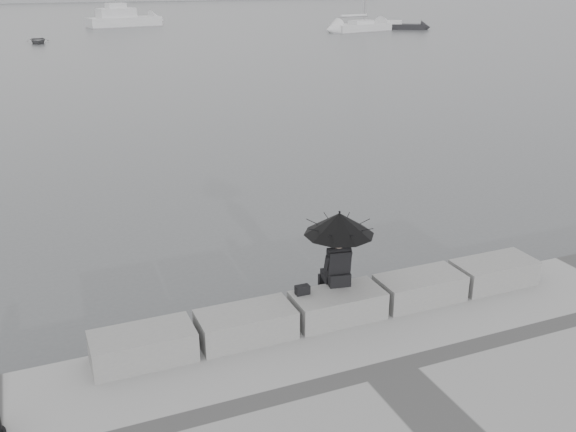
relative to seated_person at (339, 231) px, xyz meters
name	(u,v)px	position (x,y,z in m)	size (l,w,h in m)	color
ground	(325,330)	(-0.15, 0.14, -2.02)	(360.00, 360.00, 0.00)	#4A4D4F
stone_block_far_left	(143,346)	(-3.55, -0.31, -1.27)	(1.60, 0.80, 0.50)	slate
stone_block_left	(246,325)	(-1.85, -0.31, -1.27)	(1.60, 0.80, 0.50)	slate
stone_block_centre	(338,305)	(-0.15, -0.31, -1.27)	(1.60, 0.80, 0.50)	slate
stone_block_right	(420,288)	(1.55, -0.31, -1.27)	(1.60, 0.80, 0.50)	slate
stone_block_far_right	(494,273)	(3.25, -0.31, -1.27)	(1.60, 0.80, 0.50)	slate
seated_person	(339,231)	(0.00, 0.00, 0.00)	(1.24, 1.24, 1.39)	black
bag	(302,290)	(-0.74, -0.11, -0.94)	(0.25, 0.14, 0.16)	black
sailboat_right	(361,26)	(32.58, 58.11, -1.49)	(7.83, 3.96, 12.90)	silver
motor_cruiser	(124,19)	(8.70, 75.84, -1.12)	(9.37, 4.52, 4.50)	silver
small_motorboat	(401,26)	(38.19, 58.40, -1.70)	(5.67, 4.27, 1.10)	black
dinghy	(38,40)	(-2.39, 57.75, -1.76)	(3.05, 1.29, 0.52)	slate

